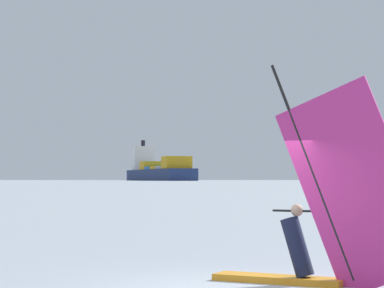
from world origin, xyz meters
TOP-DOWN VIEW (x-y plane):
  - ground_plane at (0.00, 0.00)m, footprint 4000.00×4000.00m
  - windsurfer at (1.38, 0.75)m, footprint 3.97×0.97m
  - cargo_ship at (-244.80, 659.68)m, footprint 112.95×148.17m

SIDE VIEW (x-z plane):
  - ground_plane at x=0.00m, z-range 0.00..0.00m
  - windsurfer at x=1.38m, z-range -0.98..3.09m
  - cargo_ship at x=-244.80m, z-range -11.16..28.47m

